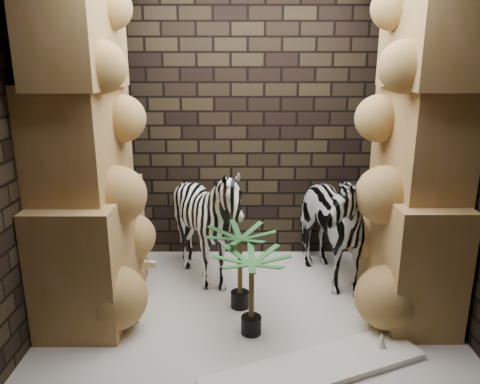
{
  "coord_description": "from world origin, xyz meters",
  "views": [
    {
      "loc": [
        -0.09,
        -3.86,
        2.2
      ],
      "look_at": [
        -0.08,
        0.15,
        1.05
      ],
      "focal_mm": 34.81,
      "sensor_mm": 36.0,
      "label": 1
    }
  ],
  "objects_px": {
    "zebra_left": "(207,229)",
    "surfboard": "(315,369)",
    "giraffe_toy": "(127,291)",
    "palm_front": "(240,268)",
    "zebra_right": "(323,214)",
    "palm_back": "(251,294)"
  },
  "relations": [
    {
      "from": "zebra_left",
      "to": "surfboard",
      "type": "relative_size",
      "value": 0.75
    },
    {
      "from": "zebra_left",
      "to": "giraffe_toy",
      "type": "distance_m",
      "value": 1.02
    },
    {
      "from": "surfboard",
      "to": "palm_front",
      "type": "bearing_deg",
      "value": 97.44
    },
    {
      "from": "zebra_left",
      "to": "giraffe_toy",
      "type": "relative_size",
      "value": 2.11
    },
    {
      "from": "palm_front",
      "to": "surfboard",
      "type": "bearing_deg",
      "value": -59.45
    },
    {
      "from": "zebra_right",
      "to": "palm_front",
      "type": "relative_size",
      "value": 1.88
    },
    {
      "from": "zebra_right",
      "to": "surfboard",
      "type": "relative_size",
      "value": 0.85
    },
    {
      "from": "palm_front",
      "to": "surfboard",
      "type": "xyz_separation_m",
      "value": [
        0.55,
        -0.93,
        -0.36
      ]
    },
    {
      "from": "giraffe_toy",
      "to": "palm_front",
      "type": "relative_size",
      "value": 0.78
    },
    {
      "from": "zebra_left",
      "to": "palm_back",
      "type": "height_order",
      "value": "zebra_left"
    },
    {
      "from": "zebra_right",
      "to": "palm_back",
      "type": "xyz_separation_m",
      "value": [
        -0.73,
        -0.97,
        -0.36
      ]
    },
    {
      "from": "palm_front",
      "to": "palm_back",
      "type": "height_order",
      "value": "palm_front"
    },
    {
      "from": "giraffe_toy",
      "to": "palm_back",
      "type": "relative_size",
      "value": 0.83
    },
    {
      "from": "palm_back",
      "to": "surfboard",
      "type": "bearing_deg",
      "value": -47.67
    },
    {
      "from": "palm_back",
      "to": "giraffe_toy",
      "type": "bearing_deg",
      "value": 171.07
    },
    {
      "from": "palm_back",
      "to": "palm_front",
      "type": "bearing_deg",
      "value": 102.14
    },
    {
      "from": "palm_front",
      "to": "palm_back",
      "type": "relative_size",
      "value": 1.06
    },
    {
      "from": "zebra_right",
      "to": "palm_front",
      "type": "distance_m",
      "value": 1.04
    },
    {
      "from": "zebra_left",
      "to": "giraffe_toy",
      "type": "xyz_separation_m",
      "value": [
        -0.64,
        -0.75,
        -0.28
      ]
    },
    {
      "from": "zebra_right",
      "to": "palm_back",
      "type": "height_order",
      "value": "zebra_right"
    },
    {
      "from": "giraffe_toy",
      "to": "palm_back",
      "type": "xyz_separation_m",
      "value": [
        1.06,
        -0.17,
        0.06
      ]
    },
    {
      "from": "zebra_right",
      "to": "giraffe_toy",
      "type": "height_order",
      "value": "zebra_right"
    }
  ]
}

